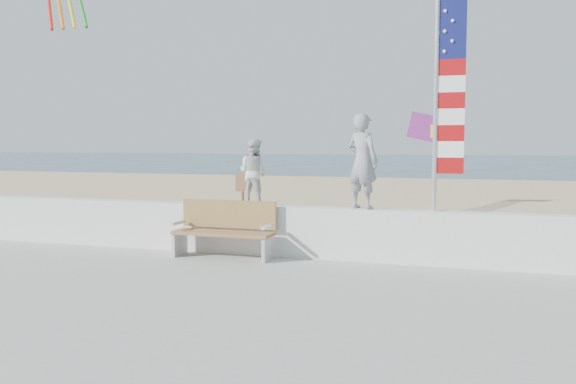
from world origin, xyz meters
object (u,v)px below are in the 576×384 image
child (254,172)px  flag (444,94)px  adult (362,161)px  bench (225,229)px

child → flag: 3.58m
child → flag: (3.33, -0.00, 1.31)m
adult → flag: size_ratio=0.46×
flag → bench: bearing=-173.0°
adult → child: size_ratio=1.36×
adult → bench: (-2.37, -0.45, -1.20)m
adult → child: bearing=24.5°
child → bench: size_ratio=0.67×
child → adult: bearing=-169.4°
bench → flag: bearing=7.0°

